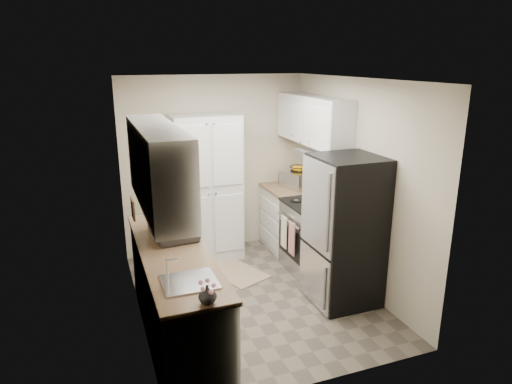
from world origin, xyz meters
The scene contains 16 objects.
ground centered at (0.00, 0.00, 0.00)m, with size 3.20×3.20×0.00m, color #665B4C.
room_shell centered at (-0.02, -0.01, 1.63)m, with size 2.64×3.24×2.52m.
pantry_cabinet centered at (-0.20, 1.32, 1.00)m, with size 0.90×0.55×2.00m, color silver.
base_cabinet_left centered at (-0.99, -0.43, 0.44)m, with size 0.60×2.30×0.88m, color silver.
countertop_left centered at (-0.99, -0.43, 0.90)m, with size 0.63×2.33×0.04m, color #846647.
base_cabinet_right centered at (0.99, 1.19, 0.44)m, with size 0.60×0.80×0.88m, color silver.
countertop_right centered at (0.99, 1.19, 0.90)m, with size 0.63×0.83×0.04m, color #846647.
electric_range centered at (0.97, 0.39, 0.48)m, with size 0.71×0.78×1.13m.
refrigerator centered at (0.94, -0.41, 0.85)m, with size 0.70×0.72×1.70m, color #B7B7BC.
microwave centered at (-0.91, -0.05, 1.09)m, with size 0.62×0.42×0.34m, color silver.
wine_bottle centered at (-1.00, 0.37, 1.09)m, with size 0.09×0.09×0.34m, color black.
flower_vase centered at (-0.93, -1.52, 0.99)m, with size 0.14×0.14×0.15m, color silver.
cutting_board centered at (-0.85, 0.59, 1.05)m, with size 0.02×0.21×0.26m, color #47833B.
toaster_oven centered at (1.09, 1.16, 1.04)m, with size 0.33×0.42×0.24m, color silver.
fruit_basket centered at (1.12, 1.17, 1.22)m, with size 0.25×0.25×0.11m, color #E19B05, non-canonical shape.
kitchen_mat centered at (0.00, 0.66, 0.01)m, with size 0.51×0.82×0.01m, color tan.
Camera 1 is at (-1.67, -4.54, 2.70)m, focal length 32.00 mm.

